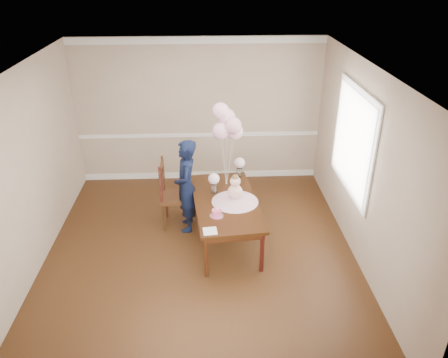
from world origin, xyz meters
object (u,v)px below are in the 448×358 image
dining_table_top (225,202)px  birthday_cake (217,213)px  woman (186,186)px  dining_chair_seat (177,197)px

dining_table_top → birthday_cake: birthday_cake is taller
birthday_cake → woman: 0.89m
dining_chair_seat → dining_table_top: bearing=-31.2°
birthday_cake → woman: (-0.45, 0.77, 0.02)m
dining_table_top → dining_chair_seat: bearing=142.1°
birthday_cake → dining_chair_seat: (-0.61, 0.90, -0.24)m
birthday_cake → dining_chair_seat: birthday_cake is taller
birthday_cake → dining_chair_seat: 1.11m
birthday_cake → dining_table_top: bearing=71.6°
dining_table_top → birthday_cake: size_ratio=13.33×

